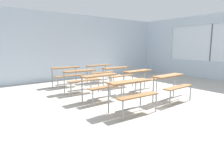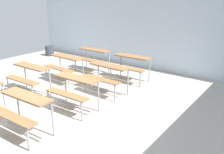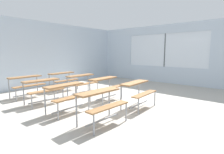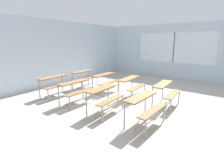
# 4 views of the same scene
# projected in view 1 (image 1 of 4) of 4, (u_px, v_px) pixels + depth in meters

# --- Properties ---
(ground) EXTENTS (10.00, 9.00, 0.05)m
(ground) POSITION_uv_depth(u_px,v_px,m) (142.00, 99.00, 5.80)
(ground) COLOR #ADA89E
(wall_back) EXTENTS (10.00, 0.12, 3.00)m
(wall_back) POSITION_uv_depth(u_px,v_px,m) (74.00, 47.00, 9.10)
(wall_back) COLOR silver
(wall_back) RESTS_ON ground
(desk_bench_r0c0) EXTENTS (1.13, 0.64, 0.74)m
(desk_bench_r0c0) POSITION_uv_depth(u_px,v_px,m) (132.00, 89.00, 4.51)
(desk_bench_r0c0) COLOR olive
(desk_bench_r0c0) RESTS_ON ground
(desk_bench_r0c1) EXTENTS (1.12, 0.63, 0.74)m
(desk_bench_r0c1) POSITION_uv_depth(u_px,v_px,m) (172.00, 82.00, 5.41)
(desk_bench_r0c1) COLOR olive
(desk_bench_r0c1) RESTS_ON ground
(desk_bench_r1c0) EXTENTS (1.12, 0.62, 0.74)m
(desk_bench_r1c0) POSITION_uv_depth(u_px,v_px,m) (102.00, 81.00, 5.47)
(desk_bench_r1c0) COLOR olive
(desk_bench_r1c0) RESTS_ON ground
(desk_bench_r1c1) EXTENTS (1.11, 0.61, 0.74)m
(desk_bench_r1c1) POSITION_uv_depth(u_px,v_px,m) (140.00, 76.00, 6.42)
(desk_bench_r1c1) COLOR olive
(desk_bench_r1c1) RESTS_ON ground
(desk_bench_r2c0) EXTENTS (1.12, 0.63, 0.74)m
(desk_bench_r2c0) POSITION_uv_depth(u_px,v_px,m) (81.00, 76.00, 6.44)
(desk_bench_r2c0) COLOR olive
(desk_bench_r2c0) RESTS_ON ground
(desk_bench_r2c1) EXTENTS (1.12, 0.62, 0.74)m
(desk_bench_r2c1) POSITION_uv_depth(u_px,v_px,m) (118.00, 72.00, 7.36)
(desk_bench_r2c1) COLOR olive
(desk_bench_r2c1) RESTS_ON ground
(desk_bench_r3c0) EXTENTS (1.10, 0.59, 0.74)m
(desk_bench_r3c0) POSITION_uv_depth(u_px,v_px,m) (67.00, 72.00, 7.40)
(desk_bench_r3c0) COLOR olive
(desk_bench_r3c0) RESTS_ON ground
(desk_bench_r3c1) EXTENTS (1.11, 0.62, 0.74)m
(desk_bench_r3c1) POSITION_uv_depth(u_px,v_px,m) (100.00, 69.00, 8.28)
(desk_bench_r3c1) COLOR olive
(desk_bench_r3c1) RESTS_ON ground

